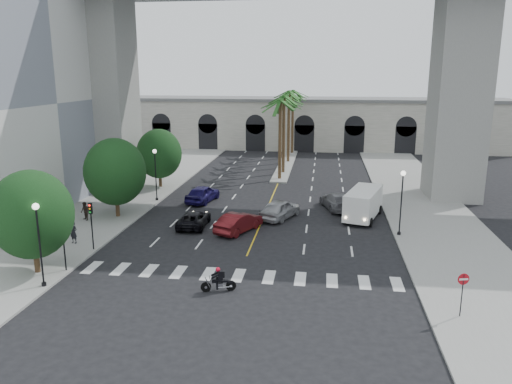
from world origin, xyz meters
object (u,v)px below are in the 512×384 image
(traffic_signal_far, at_px, (91,218))
(pedestrian_b, at_px, (85,211))
(car_a, at_px, (280,209))
(cargo_van, at_px, (363,203))
(lamp_post_left_far, at_px, (155,170))
(lamp_post_left_near, at_px, (39,238))
(pedestrian_a, at_px, (74,232))
(car_e, at_px, (203,194))
(car_b, at_px, (239,222))
(car_c, at_px, (194,219))
(motorcycle_rider, at_px, (219,280))
(traffic_signal_near, at_px, (63,236))
(car_d, at_px, (337,201))
(do_not_enter_sign, at_px, (463,286))
(lamp_post_right, at_px, (402,197))

(traffic_signal_far, relative_size, pedestrian_b, 2.22)
(car_a, bearing_deg, cargo_van, -151.17)
(lamp_post_left_far, height_order, cargo_van, lamp_post_left_far)
(lamp_post_left_near, height_order, traffic_signal_far, lamp_post_left_near)
(cargo_van, relative_size, pedestrian_a, 3.91)
(lamp_post_left_far, xyz_separation_m, car_e, (4.65, 0.47, -2.36))
(car_b, distance_m, car_e, 10.44)
(car_c, height_order, car_e, car_e)
(motorcycle_rider, distance_m, car_e, 21.33)
(car_e, bearing_deg, lamp_post_left_near, 88.39)
(lamp_post_left_near, height_order, car_b, lamp_post_left_near)
(car_e, bearing_deg, traffic_signal_near, 87.12)
(lamp_post_left_far, height_order, pedestrian_b, lamp_post_left_far)
(traffic_signal_near, height_order, car_d, traffic_signal_near)
(car_a, bearing_deg, do_not_enter_sign, 145.17)
(lamp_post_right, bearing_deg, motorcycle_rider, -135.32)
(car_d, bearing_deg, lamp_post_left_far, -17.76)
(lamp_post_left_far, relative_size, pedestrian_b, 3.25)
(lamp_post_right, bearing_deg, traffic_signal_near, -155.18)
(do_not_enter_sign, bearing_deg, pedestrian_a, 148.75)
(lamp_post_left_far, bearing_deg, traffic_signal_near, -89.69)
(lamp_post_left_far, relative_size, do_not_enter_sign, 2.07)
(traffic_signal_near, distance_m, traffic_signal_far, 4.00)
(lamp_post_right, height_order, traffic_signal_far, lamp_post_right)
(car_d, bearing_deg, car_b, 28.57)
(car_b, bearing_deg, do_not_enter_sign, 161.96)
(lamp_post_left_near, bearing_deg, car_e, 77.78)
(car_e, bearing_deg, lamp_post_left_far, 16.40)
(lamp_post_right, height_order, car_a, lamp_post_right)
(lamp_post_right, height_order, do_not_enter_sign, lamp_post_right)
(motorcycle_rider, xyz_separation_m, car_e, (-6.04, 20.45, 0.16))
(motorcycle_rider, distance_m, car_d, 20.87)
(lamp_post_left_far, distance_m, cargo_van, 20.61)
(cargo_van, height_order, pedestrian_a, cargo_van)
(motorcycle_rider, bearing_deg, car_b, 78.25)
(lamp_post_right, xyz_separation_m, car_e, (-18.15, 8.47, -2.36))
(lamp_post_left_far, height_order, traffic_signal_near, lamp_post_left_far)
(lamp_post_left_far, distance_m, do_not_enter_sign, 32.39)
(lamp_post_left_near, xyz_separation_m, car_a, (12.90, 16.75, -2.36))
(car_d, bearing_deg, pedestrian_b, 1.87)
(lamp_post_right, height_order, car_d, lamp_post_right)
(cargo_van, height_order, do_not_enter_sign, cargo_van)
(lamp_post_left_far, bearing_deg, car_b, -40.82)
(do_not_enter_sign, bearing_deg, cargo_van, 88.13)
(car_e, distance_m, pedestrian_b, 11.79)
(lamp_post_left_near, distance_m, traffic_signal_near, 2.60)
(traffic_signal_far, bearing_deg, car_c, 49.70)
(traffic_signal_far, distance_m, pedestrian_b, 8.07)
(car_e, bearing_deg, car_b, 130.80)
(car_e, distance_m, pedestrian_a, 15.38)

